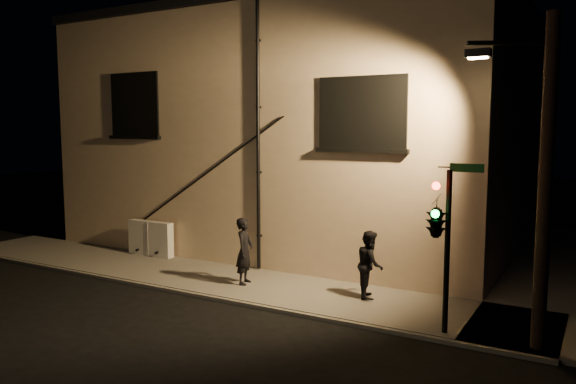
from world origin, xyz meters
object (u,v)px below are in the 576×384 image
Objects in this scene: pedestrian_b at (370,264)px; streetlamp_pole at (540,175)px; utility_cabinet at (151,238)px; pedestrian_a at (245,251)px; traffic_signal at (437,219)px.

streetlamp_pole is at bearing -132.73° from pedestrian_b.
utility_cabinet is 5.09m from pedestrian_a.
pedestrian_a is 1.08× the size of pedestrian_b.
streetlamp_pole reaches higher than pedestrian_a.
pedestrian_a is at bearing 173.31° from streetlamp_pole.
pedestrian_a is at bearing 168.65° from traffic_signal.
utility_cabinet is at bearing 166.73° from traffic_signal.
traffic_signal is (2.18, -1.72, 1.61)m from pedestrian_b.
pedestrian_a is 0.28× the size of streetlamp_pole.
pedestrian_b is at bearing -95.01° from pedestrian_a.
pedestrian_a reaches higher than utility_cabinet.
utility_cabinet is at bearing 61.56° from pedestrian_b.
pedestrian_a is 0.52× the size of traffic_signal.
streetlamp_pole is (1.95, 0.25, 1.01)m from traffic_signal.
traffic_signal reaches higher than pedestrian_a.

